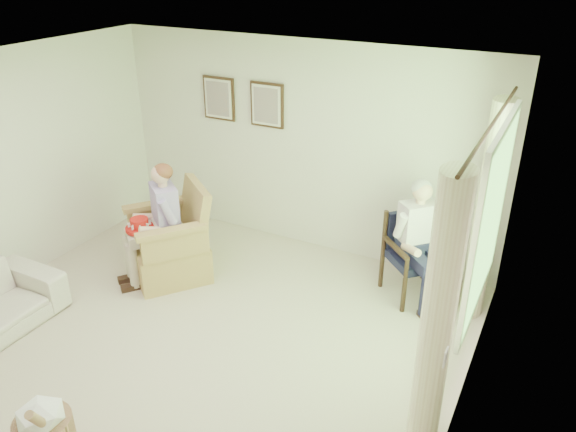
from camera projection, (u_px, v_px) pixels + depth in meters
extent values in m
plane|color=beige|center=(170.00, 364.00, 5.26)|extent=(5.50, 5.50, 0.00)
cube|color=silver|center=(301.00, 147.00, 6.88)|extent=(5.00, 0.04, 2.60)
cube|color=silver|center=(458.00, 328.00, 3.65)|extent=(0.04, 5.50, 2.60)
cube|color=white|center=(137.00, 88.00, 4.12)|extent=(5.00, 5.50, 0.02)
cube|color=#2D6B23|center=(491.00, 220.00, 4.51)|extent=(0.02, 1.40, 1.50)
cube|color=white|center=(506.00, 126.00, 4.18)|extent=(0.04, 1.52, 0.06)
cube|color=white|center=(475.00, 300.00, 4.86)|extent=(0.04, 1.52, 0.06)
cylinder|color=#382114|center=(494.00, 122.00, 4.21)|extent=(0.03, 2.50, 0.03)
cylinder|color=#F3EEBE|center=(438.00, 321.00, 3.97)|extent=(0.34, 0.34, 2.30)
cylinder|color=#F3EEBE|center=(487.00, 214.00, 5.53)|extent=(0.34, 0.34, 2.30)
cube|color=#382114|center=(219.00, 98.00, 7.13)|extent=(0.45, 0.03, 0.55)
cube|color=silver|center=(218.00, 99.00, 7.11)|extent=(0.39, 0.01, 0.49)
cube|color=tan|center=(218.00, 99.00, 7.10)|extent=(0.33, 0.01, 0.43)
cube|color=#382114|center=(267.00, 105.00, 6.84)|extent=(0.45, 0.03, 0.55)
cube|color=silver|center=(266.00, 105.00, 6.82)|extent=(0.39, 0.01, 0.49)
cube|color=tan|center=(266.00, 106.00, 6.81)|extent=(0.33, 0.01, 0.43)
cube|color=tan|center=(170.00, 259.00, 6.60)|extent=(0.82, 0.80, 0.43)
cube|color=beige|center=(166.00, 240.00, 6.46)|extent=(0.64, 0.62, 0.10)
cube|color=tan|center=(184.00, 204.00, 6.62)|extent=(0.76, 0.23, 0.64)
cube|color=tan|center=(141.00, 223.00, 6.59)|extent=(0.10, 0.74, 0.31)
cube|color=tan|center=(194.00, 237.00, 6.27)|extent=(0.10, 0.74, 0.31)
cylinder|color=black|center=(383.00, 283.00, 6.14)|extent=(0.05, 0.05, 0.40)
cylinder|color=black|center=(433.00, 296.00, 5.91)|extent=(0.05, 0.05, 0.40)
cylinder|color=black|center=(397.00, 262.00, 6.55)|extent=(0.05, 0.05, 0.40)
cylinder|color=black|center=(445.00, 273.00, 6.32)|extent=(0.05, 0.05, 0.40)
cube|color=#171834|center=(417.00, 259.00, 6.12)|extent=(0.53, 0.52, 0.09)
cube|color=#171834|center=(425.00, 230.00, 6.21)|extent=(0.50, 0.06, 0.46)
cube|color=#C1B39B|center=(165.00, 227.00, 6.38)|extent=(0.40, 0.26, 0.16)
cube|color=#AC95D3|center=(163.00, 204.00, 6.28)|extent=(0.39, 0.24, 0.46)
sphere|color=#DDAD8E|center=(160.00, 174.00, 6.11)|extent=(0.21, 0.21, 0.21)
ellipsoid|color=brown|center=(161.00, 171.00, 6.12)|extent=(0.22, 0.22, 0.18)
cube|color=#C1B39B|center=(146.00, 237.00, 6.27)|extent=(0.14, 0.44, 0.13)
cube|color=#C1B39B|center=(160.00, 241.00, 6.19)|extent=(0.14, 0.44, 0.13)
cylinder|color=#C1B39B|center=(137.00, 268.00, 6.24)|extent=(0.12, 0.12, 0.54)
cylinder|color=#C1B39B|center=(151.00, 272.00, 6.16)|extent=(0.12, 0.12, 0.54)
cube|color=#1B1A3B|center=(418.00, 246.00, 6.06)|extent=(0.40, 0.26, 0.16)
cube|color=white|center=(421.00, 223.00, 5.95)|extent=(0.39, 0.24, 0.46)
sphere|color=#DDAD8E|center=(425.00, 191.00, 5.78)|extent=(0.21, 0.21, 0.21)
ellipsoid|color=#B7B2AD|center=(426.00, 188.00, 5.79)|extent=(0.22, 0.22, 0.18)
cube|color=#1B1A3B|center=(403.00, 257.00, 5.94)|extent=(0.14, 0.44, 0.13)
cube|color=#1B1A3B|center=(421.00, 262.00, 5.86)|extent=(0.14, 0.44, 0.13)
cylinder|color=#1B1A3B|center=(395.00, 288.00, 5.90)|extent=(0.12, 0.12, 0.51)
cylinder|color=#1B1A3B|center=(413.00, 293.00, 5.82)|extent=(0.12, 0.12, 0.51)
cylinder|color=red|center=(140.00, 228.00, 6.25)|extent=(0.32, 0.32, 0.04)
cylinder|color=red|center=(139.00, 224.00, 6.22)|extent=(0.20, 0.20, 0.12)
cube|color=white|center=(147.00, 226.00, 6.18)|extent=(0.04, 0.01, 0.05)
cube|color=white|center=(149.00, 222.00, 6.25)|extent=(0.04, 0.04, 0.05)
cube|color=white|center=(146.00, 220.00, 6.31)|extent=(0.01, 0.04, 0.05)
cube|color=white|center=(139.00, 220.00, 6.31)|extent=(0.04, 0.04, 0.05)
cube|color=white|center=(132.00, 222.00, 6.27)|extent=(0.04, 0.01, 0.05)
cube|color=white|center=(130.00, 225.00, 6.20)|extent=(0.04, 0.04, 0.05)
cube|color=white|center=(133.00, 227.00, 6.14)|extent=(0.01, 0.04, 0.05)
cube|color=white|center=(140.00, 228.00, 6.13)|extent=(0.04, 0.04, 0.05)
ellipsoid|color=white|center=(40.00, 415.00, 4.18)|extent=(0.39, 0.39, 0.23)
cylinder|color=#A57F56|center=(44.00, 424.00, 4.11)|extent=(0.17, 0.31, 0.50)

